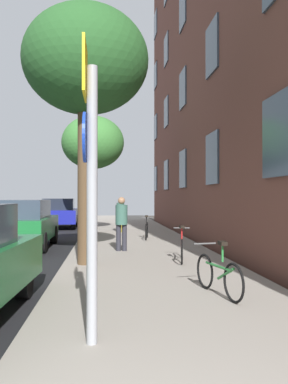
{
  "coord_description": "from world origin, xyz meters",
  "views": [
    {
      "loc": [
        0.05,
        -0.71,
        1.74
      ],
      "look_at": [
        1.17,
        11.36,
        1.88
      ],
      "focal_mm": 37.94,
      "sensor_mm": 36.0,
      "label": 1
    }
  ],
  "objects_px": {
    "tree_near": "(86,63)",
    "car_1": "(24,223)",
    "bicycle_1": "(182,247)",
    "pedestrian_1": "(120,213)",
    "traffic_light": "(94,183)",
    "pedestrian_0": "(121,220)",
    "bicycle_0": "(218,274)",
    "car_2": "(59,213)",
    "tree_far": "(93,144)",
    "bicycle_2": "(147,230)",
    "sign_post": "(90,172)"
  },
  "relations": [
    {
      "from": "tree_near",
      "to": "car_1",
      "type": "relative_size",
      "value": 1.49
    },
    {
      "from": "bicycle_1",
      "to": "pedestrian_1",
      "type": "distance_m",
      "value": 8.44
    },
    {
      "from": "traffic_light",
      "to": "tree_near",
      "type": "relative_size",
      "value": 0.55
    },
    {
      "from": "pedestrian_0",
      "to": "car_1",
      "type": "relative_size",
      "value": 0.39
    },
    {
      "from": "bicycle_0",
      "to": "car_2",
      "type": "relative_size",
      "value": 0.37
    },
    {
      "from": "tree_near",
      "to": "car_1",
      "type": "height_order",
      "value": "tree_near"
    },
    {
      "from": "pedestrian_1",
      "to": "tree_far",
      "type": "bearing_deg",
      "value": -176.87
    },
    {
      "from": "tree_far",
      "to": "pedestrian_0",
      "type": "xyz_separation_m",
      "value": [
        1.06,
        -6.21,
        -3.08
      ]
    },
    {
      "from": "tree_far",
      "to": "car_2",
      "type": "relative_size",
      "value": 1.21
    },
    {
      "from": "pedestrian_0",
      "to": "car_1",
      "type": "distance_m",
      "value": 3.67
    },
    {
      "from": "bicycle_2",
      "to": "pedestrian_0",
      "type": "bearing_deg",
      "value": -108.27
    },
    {
      "from": "tree_near",
      "to": "bicycle_0",
      "type": "bearing_deg",
      "value": -54.87
    },
    {
      "from": "bicycle_1",
      "to": "car_2",
      "type": "bearing_deg",
      "value": 109.51
    },
    {
      "from": "tree_far",
      "to": "bicycle_1",
      "type": "xyz_separation_m",
      "value": [
        2.5,
        -8.26,
        -3.64
      ]
    },
    {
      "from": "tree_far",
      "to": "car_1",
      "type": "relative_size",
      "value": 1.26
    },
    {
      "from": "tree_far",
      "to": "pedestrian_1",
      "type": "xyz_separation_m",
      "value": [
        1.24,
        0.07,
        -3.1
      ]
    },
    {
      "from": "tree_near",
      "to": "car_1",
      "type": "bearing_deg",
      "value": 119.17
    },
    {
      "from": "sign_post",
      "to": "pedestrian_1",
      "type": "distance_m",
      "value": 13.93
    },
    {
      "from": "bicycle_0",
      "to": "car_1",
      "type": "height_order",
      "value": "car_1"
    },
    {
      "from": "traffic_light",
      "to": "pedestrian_0",
      "type": "distance_m",
      "value": 9.42
    },
    {
      "from": "bicycle_0",
      "to": "pedestrian_0",
      "type": "relative_size",
      "value": 0.99
    },
    {
      "from": "sign_post",
      "to": "traffic_light",
      "type": "xyz_separation_m",
      "value": [
        -0.49,
        16.84,
        0.44
      ]
    },
    {
      "from": "bicycle_1",
      "to": "car_1",
      "type": "height_order",
      "value": "car_1"
    },
    {
      "from": "pedestrian_0",
      "to": "car_1",
      "type": "bearing_deg",
      "value": 151.15
    },
    {
      "from": "bicycle_1",
      "to": "bicycle_2",
      "type": "xyz_separation_m",
      "value": [
        -0.36,
        5.34,
        0.0
      ]
    },
    {
      "from": "sign_post",
      "to": "pedestrian_0",
      "type": "distance_m",
      "value": 7.69
    },
    {
      "from": "car_2",
      "to": "tree_far",
      "type": "bearing_deg",
      "value": -65.64
    },
    {
      "from": "sign_post",
      "to": "tree_far",
      "type": "height_order",
      "value": "tree_far"
    },
    {
      "from": "traffic_light",
      "to": "tree_near",
      "type": "xyz_separation_m",
      "value": [
        0.17,
        -11.53,
        2.5
      ]
    },
    {
      "from": "pedestrian_0",
      "to": "car_2",
      "type": "bearing_deg",
      "value": 106.0
    },
    {
      "from": "tree_near",
      "to": "car_2",
      "type": "height_order",
      "value": "tree_near"
    },
    {
      "from": "bicycle_2",
      "to": "pedestrian_0",
      "type": "xyz_separation_m",
      "value": [
        -1.08,
        -3.28,
        0.56
      ]
    },
    {
      "from": "pedestrian_1",
      "to": "car_1",
      "type": "height_order",
      "value": "pedestrian_1"
    },
    {
      "from": "tree_far",
      "to": "car_1",
      "type": "bearing_deg",
      "value": -115.9
    },
    {
      "from": "bicycle_1",
      "to": "car_1",
      "type": "bearing_deg",
      "value": 140.59
    },
    {
      "from": "pedestrian_0",
      "to": "bicycle_2",
      "type": "bearing_deg",
      "value": 71.73
    },
    {
      "from": "car_2",
      "to": "bicycle_1",
      "type": "bearing_deg",
      "value": -70.49
    },
    {
      "from": "bicycle_1",
      "to": "car_1",
      "type": "xyz_separation_m",
      "value": [
        -4.65,
        3.82,
        0.37
      ]
    },
    {
      "from": "bicycle_0",
      "to": "tree_far",
      "type": "bearing_deg",
      "value": 101.68
    },
    {
      "from": "sign_post",
      "to": "tree_near",
      "type": "bearing_deg",
      "value": 93.4
    },
    {
      "from": "bicycle_2",
      "to": "tree_far",
      "type": "bearing_deg",
      "value": 126.21
    },
    {
      "from": "sign_post",
      "to": "bicycle_2",
      "type": "distance_m",
      "value": 11.12
    },
    {
      "from": "tree_far",
      "to": "pedestrian_0",
      "type": "height_order",
      "value": "tree_far"
    },
    {
      "from": "traffic_light",
      "to": "bicycle_0",
      "type": "xyz_separation_m",
      "value": [
        2.5,
        -14.85,
        -1.99
      ]
    },
    {
      "from": "pedestrian_1",
      "to": "tree_near",
      "type": "bearing_deg",
      "value": -97.53
    },
    {
      "from": "bicycle_2",
      "to": "car_1",
      "type": "xyz_separation_m",
      "value": [
        -4.29,
        -1.51,
        0.37
      ]
    },
    {
      "from": "tree_far",
      "to": "bicycle_1",
      "type": "bearing_deg",
      "value": -73.18
    },
    {
      "from": "sign_post",
      "to": "car_1",
      "type": "xyz_separation_m",
      "value": [
        -2.58,
        9.37,
        -1.17
      ]
    },
    {
      "from": "tree_far",
      "to": "car_1",
      "type": "height_order",
      "value": "tree_far"
    },
    {
      "from": "sign_post",
      "to": "bicycle_2",
      "type": "height_order",
      "value": "sign_post"
    }
  ]
}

